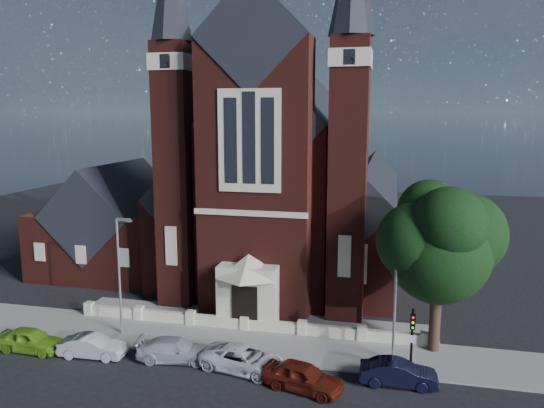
{
  "coord_description": "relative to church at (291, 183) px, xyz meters",
  "views": [
    {
      "loc": [
        9.61,
        -26.9,
        14.9
      ],
      "look_at": [
        0.65,
        12.0,
        8.0
      ],
      "focal_mm": 35.0,
      "sensor_mm": 36.0,
      "label": 1
    }
  ],
  "objects": [
    {
      "name": "ground",
      "position": [
        0.0,
        -7.94,
        -8.19
      ],
      "size": [
        120.0,
        120.0,
        0.0
      ],
      "primitive_type": "plane",
      "color": "black",
      "rests_on": "ground"
    },
    {
      "name": "pavement_strip",
      "position": [
        0.0,
        -18.44,
        -8.19
      ],
      "size": [
        60.0,
        5.0,
        0.12
      ],
      "primitive_type": "cube",
      "color": "gray",
      "rests_on": "ground"
    },
    {
      "name": "forecourt_paving",
      "position": [
        0.0,
        -14.44,
        -8.19
      ],
      "size": [
        26.0,
        3.0,
        0.14
      ],
      "primitive_type": "cube",
      "color": "gray",
      "rests_on": "ground"
    },
    {
      "name": "forecourt_wall",
      "position": [
        0.0,
        -16.44,
        -8.19
      ],
      "size": [
        24.0,
        0.4,
        0.9
      ],
      "primitive_type": "cube",
      "color": "#B6AE90",
      "rests_on": "ground"
    },
    {
      "name": "church",
      "position": [
        0.0,
        0.0,
        0.0
      ],
      "size": [
        20.01,
        34.9,
        29.2
      ],
      "color": "#4A1913",
      "rests_on": "ground"
    },
    {
      "name": "parish_hall",
      "position": [
        -16.0,
        -4.94,
        -4.17
      ],
      "size": [
        12.0,
        12.2,
        10.24
      ],
      "color": "#4A1913",
      "rests_on": "ground"
    },
    {
      "name": "street_tree",
      "position": [
        12.6,
        -17.23,
        -1.23
      ],
      "size": [
        6.4,
        6.6,
        10.7
      ],
      "color": "black",
      "rests_on": "ground"
    },
    {
      "name": "street_lamp_left",
      "position": [
        -7.91,
        -18.94,
        -3.59
      ],
      "size": [
        1.16,
        0.22,
        8.09
      ],
      "color": "gray",
      "rests_on": "ground"
    },
    {
      "name": "street_lamp_right",
      "position": [
        10.09,
        -18.94,
        -3.59
      ],
      "size": [
        1.16,
        0.22,
        8.09
      ],
      "color": "gray",
      "rests_on": "ground"
    },
    {
      "name": "traffic_signal",
      "position": [
        11.0,
        -20.52,
        -5.6
      ],
      "size": [
        0.28,
        0.42,
        4.0
      ],
      "color": "black",
      "rests_on": "ground"
    },
    {
      "name": "car_lime_van",
      "position": [
        -12.36,
        -22.58,
        -7.45
      ],
      "size": [
        4.39,
        1.85,
        1.48
      ],
      "primitive_type": "imported",
      "rotation": [
        0.0,
        0.0,
        1.55
      ],
      "color": "#6DAE22",
      "rests_on": "ground"
    },
    {
      "name": "car_silver_a",
      "position": [
        -8.08,
        -22.45,
        -7.51
      ],
      "size": [
        4.21,
        1.72,
        1.36
      ],
      "primitive_type": "imported",
      "rotation": [
        0.0,
        0.0,
        1.64
      ],
      "color": "#AAABB2",
      "rests_on": "ground"
    },
    {
      "name": "car_silver_b",
      "position": [
        -2.88,
        -21.77,
        -7.5
      ],
      "size": [
        4.94,
        2.52,
        1.37
      ],
      "primitive_type": "imported",
      "rotation": [
        0.0,
        0.0,
        1.7
      ],
      "color": "#B6B7BE",
      "rests_on": "ground"
    },
    {
      "name": "car_white_suv",
      "position": [
        1.48,
        -22.03,
        -7.47
      ],
      "size": [
        5.5,
        3.35,
        1.43
      ],
      "primitive_type": "imported",
      "rotation": [
        0.0,
        0.0,
        1.37
      ],
      "color": "white",
      "rests_on": "ground"
    },
    {
      "name": "car_dark_red",
      "position": [
        5.24,
        -23.42,
        -7.42
      ],
      "size": [
        4.81,
        2.92,
        1.53
      ],
      "primitive_type": "imported",
      "rotation": [
        0.0,
        0.0,
        1.31
      ],
      "color": "#5B1B0F",
      "rests_on": "ground"
    },
    {
      "name": "car_navy",
      "position": [
        10.32,
        -21.74,
        -7.48
      ],
      "size": [
        4.31,
        1.63,
        1.4
      ],
      "primitive_type": "imported",
      "rotation": [
        0.0,
        0.0,
        1.6
      ],
      "color": "black",
      "rests_on": "ground"
    }
  ]
}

